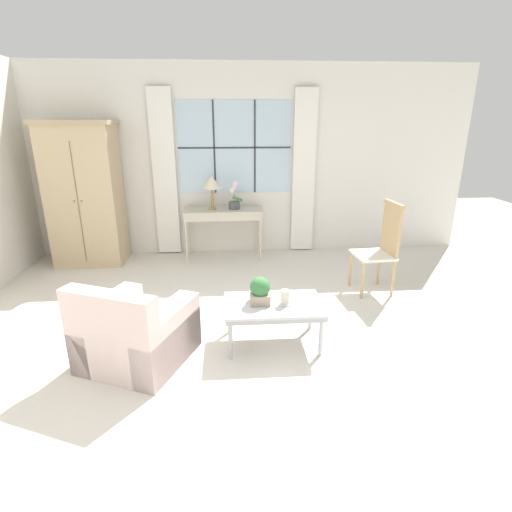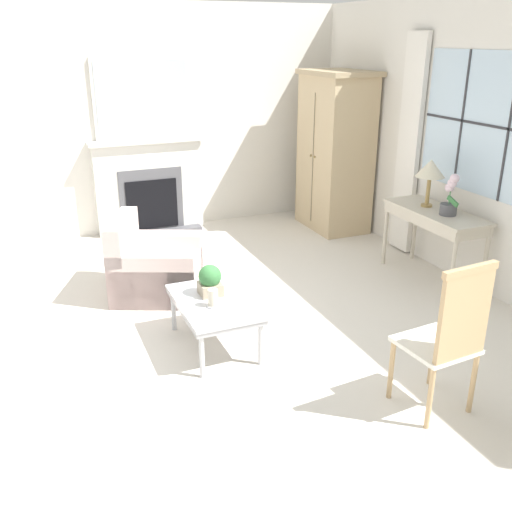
% 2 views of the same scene
% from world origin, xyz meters
% --- Properties ---
extents(ground_plane, '(14.00, 14.00, 0.00)m').
position_xyz_m(ground_plane, '(0.00, 0.00, 0.00)').
color(ground_plane, silver).
extents(wall_back_windowed, '(7.20, 0.14, 2.80)m').
position_xyz_m(wall_back_windowed, '(0.00, 3.02, 1.39)').
color(wall_back_windowed, silver).
rests_on(wall_back_windowed, ground_plane).
extents(armoire, '(1.02, 0.69, 2.01)m').
position_xyz_m(armoire, '(-2.14, 2.64, 1.01)').
color(armoire, tan).
rests_on(armoire, ground_plane).
extents(console_table, '(1.17, 0.47, 0.75)m').
position_xyz_m(console_table, '(-0.19, 2.70, 0.66)').
color(console_table, beige).
rests_on(console_table, ground_plane).
extents(table_lamp, '(0.30, 0.30, 0.49)m').
position_xyz_m(table_lamp, '(-0.35, 2.70, 1.14)').
color(table_lamp, '#9E7F47').
rests_on(table_lamp, console_table).
extents(potted_orchid, '(0.21, 0.17, 0.42)m').
position_xyz_m(potted_orchid, '(-0.02, 2.71, 0.92)').
color(potted_orchid, '#4C4C51').
rests_on(potted_orchid, console_table).
extents(armchair_upholstered, '(1.06, 1.06, 0.78)m').
position_xyz_m(armchair_upholstered, '(-0.95, -0.05, 0.26)').
color(armchair_upholstered, beige).
rests_on(armchair_upholstered, ground_plane).
extents(side_chair_wooden, '(0.47, 0.47, 1.11)m').
position_xyz_m(side_chair_wooden, '(1.71, 1.28, 0.62)').
color(side_chair_wooden, white).
rests_on(side_chair_wooden, ground_plane).
extents(coffee_table, '(0.91, 0.57, 0.42)m').
position_xyz_m(coffee_table, '(0.27, 0.16, 0.37)').
color(coffee_table, '#BCBCC1').
rests_on(coffee_table, ground_plane).
extents(potted_plant_small, '(0.19, 0.19, 0.26)m').
position_xyz_m(potted_plant_small, '(0.15, 0.17, 0.54)').
color(potted_plant_small, tan).
rests_on(potted_plant_small, coffee_table).
extents(pillar_candle, '(0.11, 0.11, 0.16)m').
position_xyz_m(pillar_candle, '(0.37, 0.12, 0.48)').
color(pillar_candle, silver).
rests_on(pillar_candle, coffee_table).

